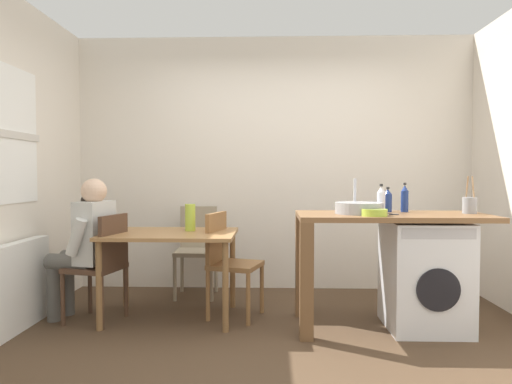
{
  "coord_description": "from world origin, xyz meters",
  "views": [
    {
      "loc": [
        -0.03,
        -3.21,
        1.24
      ],
      "look_at": [
        -0.15,
        0.45,
        1.09
      ],
      "focal_mm": 32.05,
      "sensor_mm": 36.0,
      "label": 1
    }
  ],
  "objects_px": {
    "chair_person_seat": "(103,261)",
    "washing_machine": "(425,275)",
    "chair_spare_by_wall": "(197,245)",
    "bottle_squat_brown": "(388,201)",
    "mixing_bowl": "(374,212)",
    "chair_opposite": "(228,258)",
    "bottle_clear_small": "(405,199)",
    "utensil_crock": "(470,205)",
    "dining_table": "(171,243)",
    "vase": "(190,217)",
    "bottle_tall_green": "(381,200)",
    "seated_person": "(86,241)"
  },
  "relations": [
    {
      "from": "seated_person",
      "to": "mixing_bowl",
      "type": "xyz_separation_m",
      "value": [
        2.34,
        -0.31,
        0.28
      ]
    },
    {
      "from": "seated_person",
      "to": "bottle_clear_small",
      "type": "height_order",
      "value": "seated_person"
    },
    {
      "from": "bottle_squat_brown",
      "to": "vase",
      "type": "relative_size",
      "value": 0.89
    },
    {
      "from": "chair_spare_by_wall",
      "to": "utensil_crock",
      "type": "height_order",
      "value": "utensil_crock"
    },
    {
      "from": "chair_spare_by_wall",
      "to": "vase",
      "type": "distance_m",
      "value": 0.76
    },
    {
      "from": "chair_opposite",
      "to": "bottle_clear_small",
      "type": "height_order",
      "value": "bottle_clear_small"
    },
    {
      "from": "dining_table",
      "to": "mixing_bowl",
      "type": "bearing_deg",
      "value": -13.52
    },
    {
      "from": "dining_table",
      "to": "bottle_tall_green",
      "type": "bearing_deg",
      "value": -4.28
    },
    {
      "from": "chair_spare_by_wall",
      "to": "mixing_bowl",
      "type": "bearing_deg",
      "value": 142.77
    },
    {
      "from": "chair_spare_by_wall",
      "to": "washing_machine",
      "type": "xyz_separation_m",
      "value": [
        1.98,
        -0.97,
        -0.08
      ]
    },
    {
      "from": "dining_table",
      "to": "chair_opposite",
      "type": "distance_m",
      "value": 0.5
    },
    {
      "from": "vase",
      "to": "utensil_crock",
      "type": "bearing_deg",
      "value": -6.03
    },
    {
      "from": "chair_opposite",
      "to": "mixing_bowl",
      "type": "xyz_separation_m",
      "value": [
        1.16,
        -0.46,
        0.44
      ]
    },
    {
      "from": "dining_table",
      "to": "vase",
      "type": "bearing_deg",
      "value": 33.69
    },
    {
      "from": "dining_table",
      "to": "chair_spare_by_wall",
      "type": "bearing_deg",
      "value": 82.64
    },
    {
      "from": "dining_table",
      "to": "chair_spare_by_wall",
      "type": "xyz_separation_m",
      "value": [
        0.1,
        0.77,
        -0.14
      ]
    },
    {
      "from": "bottle_tall_green",
      "to": "utensil_crock",
      "type": "height_order",
      "value": "utensil_crock"
    },
    {
      "from": "dining_table",
      "to": "vase",
      "type": "xyz_separation_m",
      "value": [
        0.15,
        0.1,
        0.21
      ]
    },
    {
      "from": "chair_person_seat",
      "to": "chair_spare_by_wall",
      "type": "relative_size",
      "value": 1.0
    },
    {
      "from": "chair_spare_by_wall",
      "to": "bottle_squat_brown",
      "type": "xyz_separation_m",
      "value": [
        1.73,
        -0.79,
        0.51
      ]
    },
    {
      "from": "washing_machine",
      "to": "bottle_squat_brown",
      "type": "bearing_deg",
      "value": 144.22
    },
    {
      "from": "dining_table",
      "to": "vase",
      "type": "relative_size",
      "value": 4.68
    },
    {
      "from": "bottle_clear_small",
      "to": "utensil_crock",
      "type": "bearing_deg",
      "value": -16.03
    },
    {
      "from": "chair_person_seat",
      "to": "bottle_tall_green",
      "type": "relative_size",
      "value": 3.81
    },
    {
      "from": "washing_machine",
      "to": "mixing_bowl",
      "type": "bearing_deg",
      "value": -156.17
    },
    {
      "from": "washing_machine",
      "to": "utensil_crock",
      "type": "height_order",
      "value": "utensil_crock"
    },
    {
      "from": "utensil_crock",
      "to": "bottle_clear_small",
      "type": "bearing_deg",
      "value": 163.97
    },
    {
      "from": "chair_person_seat",
      "to": "washing_machine",
      "type": "distance_m",
      "value": 2.63
    },
    {
      "from": "bottle_clear_small",
      "to": "bottle_squat_brown",
      "type": "bearing_deg",
      "value": -176.87
    },
    {
      "from": "dining_table",
      "to": "chair_person_seat",
      "type": "bearing_deg",
      "value": -167.91
    },
    {
      "from": "chair_opposite",
      "to": "mixing_bowl",
      "type": "height_order",
      "value": "mixing_bowl"
    },
    {
      "from": "washing_machine",
      "to": "vase",
      "type": "distance_m",
      "value": 2.0
    },
    {
      "from": "chair_person_seat",
      "to": "chair_spare_by_wall",
      "type": "xyz_separation_m",
      "value": [
        0.65,
        0.89,
        0.0
      ]
    },
    {
      "from": "washing_machine",
      "to": "mixing_bowl",
      "type": "relative_size",
      "value": 4.46
    },
    {
      "from": "bottle_tall_green",
      "to": "bottle_squat_brown",
      "type": "relative_size",
      "value": 1.13
    },
    {
      "from": "chair_opposite",
      "to": "bottle_clear_small",
      "type": "bearing_deg",
      "value": 103.92
    },
    {
      "from": "mixing_bowl",
      "to": "bottle_clear_small",
      "type": "bearing_deg",
      "value": 48.89
    },
    {
      "from": "chair_spare_by_wall",
      "to": "dining_table",
      "type": "bearing_deg",
      "value": 82.67
    },
    {
      "from": "bottle_tall_green",
      "to": "chair_person_seat",
      "type": "bearing_deg",
      "value": 179.66
    },
    {
      "from": "utensil_crock",
      "to": "chair_spare_by_wall",
      "type": "bearing_deg",
      "value": 158.67
    },
    {
      "from": "chair_spare_by_wall",
      "to": "bottle_tall_green",
      "type": "xyz_separation_m",
      "value": [
        1.65,
        -0.91,
        0.52
      ]
    },
    {
      "from": "washing_machine",
      "to": "seated_person",
      "type": "bearing_deg",
      "value": 177.63
    },
    {
      "from": "chair_opposite",
      "to": "vase",
      "type": "height_order",
      "value": "vase"
    },
    {
      "from": "mixing_bowl",
      "to": "chair_opposite",
      "type": "bearing_deg",
      "value": 158.1
    },
    {
      "from": "chair_person_seat",
      "to": "washing_machine",
      "type": "xyz_separation_m",
      "value": [
        2.63,
        -0.08,
        -0.08
      ]
    },
    {
      "from": "utensil_crock",
      "to": "vase",
      "type": "distance_m",
      "value": 2.32
    },
    {
      "from": "bottle_squat_brown",
      "to": "vase",
      "type": "distance_m",
      "value": 1.69
    },
    {
      "from": "vase",
      "to": "seated_person",
      "type": "bearing_deg",
      "value": -168.11
    },
    {
      "from": "bottle_squat_brown",
      "to": "mixing_bowl",
      "type": "bearing_deg",
      "value": -117.26
    },
    {
      "from": "dining_table",
      "to": "bottle_squat_brown",
      "type": "distance_m",
      "value": 1.87
    }
  ]
}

